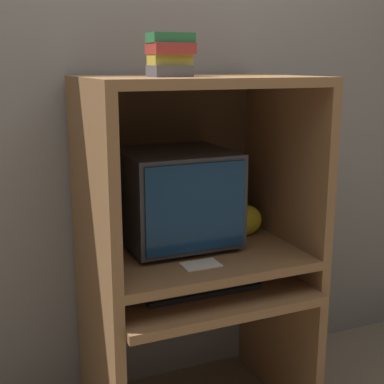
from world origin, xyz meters
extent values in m
cube|color=gray|center=(0.00, 0.72, 1.30)|extent=(6.00, 0.06, 2.60)
cube|color=brown|center=(-0.42, 0.33, 0.33)|extent=(0.04, 0.66, 0.65)
cube|color=brown|center=(0.42, 0.33, 0.33)|extent=(0.04, 0.66, 0.65)
cube|color=brown|center=(0.00, 0.19, 0.64)|extent=(0.79, 0.47, 0.04)
cube|color=brown|center=(-0.42, 0.33, 0.72)|extent=(0.04, 0.66, 0.13)
cube|color=brown|center=(0.42, 0.33, 0.72)|extent=(0.04, 0.66, 0.13)
cube|color=brown|center=(0.00, 0.33, 0.76)|extent=(0.79, 0.66, 0.04)
cube|color=brown|center=(-0.42, 0.33, 1.13)|extent=(0.04, 0.66, 0.70)
cube|color=brown|center=(0.42, 0.33, 1.13)|extent=(0.04, 0.66, 0.70)
cube|color=brown|center=(0.00, 0.33, 1.46)|extent=(0.79, 0.66, 0.04)
cube|color=#48321E|center=(0.00, 0.65, 1.13)|extent=(0.79, 0.01, 0.70)
cylinder|color=#333338|center=(-0.05, 0.43, 0.79)|extent=(0.24, 0.24, 0.02)
cube|color=#333338|center=(-0.05, 0.43, 0.99)|extent=(0.45, 0.42, 0.38)
cube|color=navy|center=(-0.05, 0.21, 0.99)|extent=(0.41, 0.01, 0.34)
cube|color=black|center=(-0.04, 0.19, 0.66)|extent=(0.47, 0.13, 0.02)
cube|color=#333335|center=(-0.04, 0.19, 0.68)|extent=(0.43, 0.10, 0.01)
ellipsoid|color=#28282B|center=(0.25, 0.20, 0.67)|extent=(0.06, 0.04, 0.03)
ellipsoid|color=gold|center=(0.27, 0.41, 0.85)|extent=(0.17, 0.13, 0.14)
cube|color=#4C4C51|center=(-0.14, 0.25, 1.50)|extent=(0.14, 0.12, 0.04)
cube|color=gold|center=(-0.13, 0.27, 1.54)|extent=(0.14, 0.10, 0.04)
cube|color=maroon|center=(-0.13, 0.27, 1.58)|extent=(0.15, 0.13, 0.04)
cube|color=#236638|center=(-0.13, 0.26, 1.62)|extent=(0.16, 0.10, 0.03)
cube|color=beige|center=(-0.05, 0.15, 0.78)|extent=(0.14, 0.09, 0.00)
camera|label=1|loc=(-0.83, -1.59, 1.53)|focal=50.00mm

